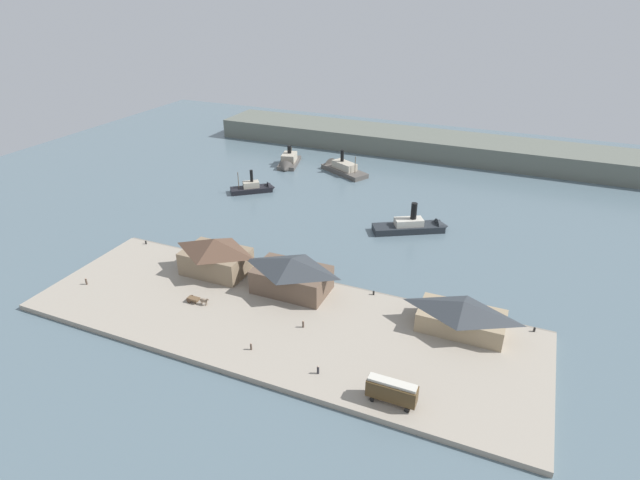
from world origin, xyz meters
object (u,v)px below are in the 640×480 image
Objects in this scene: ferry_shed_east_terminal at (216,255)px; ferry_outer_harbor at (288,163)px; ferry_shed_central_terminal at (292,274)px; pedestrian_at_waters_edge at (318,370)px; horse_cart at (197,299)px; mooring_post_west at (534,330)px; pedestrian_near_west_shed at (86,281)px; street_tram at (392,390)px; pedestrian_near_cart at (251,347)px; ferry_near_quay at (417,226)px; pedestrian_by_tram at (303,324)px; ferry_shed_customs_shed at (462,315)px; mooring_post_center_east at (146,242)px; ferry_mid_harbor at (340,168)px; mooring_post_east at (374,293)px; ferry_moored_east at (256,188)px; mooring_post_center_west at (189,252)px.

ferry_shed_east_terminal is 0.88× the size of ferry_outer_harbor.
pedestrian_at_waters_edge is (16.74, -23.51, -3.52)m from ferry_shed_central_terminal.
mooring_post_west is at bearing 14.89° from horse_cart.
horse_cart is 3.24× the size of pedestrian_near_west_shed.
street_tram is 29.15m from pedestrian_near_cart.
ferry_near_quay is (1.83, 68.39, -0.48)m from pedestrian_at_waters_edge.
pedestrian_at_waters_edge is 14.32m from pedestrian_by_tram.
street_tram is at bearing -26.20° from ferry_shed_east_terminal.
pedestrian_near_west_shed is (-84.31, -17.13, -2.65)m from ferry_shed_customs_shed.
ferry_shed_central_terminal is at bearing 95.22° from pedestrian_near_cart.
mooring_post_center_east is 77.26m from ferry_outer_harbor.
horse_cart is 0.25× the size of ferry_mid_harbor.
pedestrian_near_cart is (-36.37, -22.67, -2.73)m from ferry_shed_customs_shed.
pedestrian_near_cart is at bearing 175.72° from pedestrian_at_waters_edge.
ferry_shed_east_terminal is 14.41m from horse_cart.
horse_cart reaches higher than pedestrian_near_cart.
street_tram is at bearing -55.90° from ferry_outer_harbor.
street_tram is 49.58m from horse_cart.
ferry_outer_harbor is (-94.31, 76.90, -0.09)m from mooring_post_west.
horse_cart is 72.05m from mooring_post_west.
ferry_shed_east_terminal is 0.90× the size of ferry_shed_customs_shed.
mooring_post_west is 34.54m from mooring_post_east.
ferry_shed_central_terminal is 14.97m from pedestrian_by_tram.
ferry_shed_customs_shed reaches higher than mooring_post_east.
ferry_shed_east_terminal is 59.56m from ferry_near_quay.
pedestrian_near_cart is 32.28m from mooring_post_east.
ferry_mid_harbor is 20.96m from ferry_outer_harbor.
ferry_moored_east is at bearing 131.99° from street_tram.
pedestrian_by_tram is at bearing 149.72° from street_tram.
horse_cart is at bearing -165.11° from mooring_post_west.
pedestrian_near_west_shed reaches higher than pedestrian_by_tram.
mooring_post_west is 0.04× the size of ferry_mid_harbor.
ferry_shed_customs_shed is 48.94m from ferry_near_quay.
ferry_mid_harbor is at bearing 90.11° from ferry_shed_east_terminal.
pedestrian_at_waters_edge is (37.49, -23.87, -3.84)m from ferry_shed_east_terminal.
ferry_shed_customs_shed is at bearing -54.91° from ferry_mid_harbor.
street_tram is at bearing -6.43° from pedestrian_at_waters_edge.
pedestrian_near_cart is at bearing -77.90° from ferry_mid_harbor.
mooring_post_center_east is at bearing -93.86° from ferry_outer_harbor.
ferry_outer_harbor is at bearing 127.93° from mooring_post_east.
mooring_post_center_east is at bearing 173.61° from ferry_shed_central_terminal.
ferry_mid_harbor is (11.89, 79.40, -0.17)m from mooring_post_center_west.
ferry_mid_harbor is at bearing 103.87° from ferry_shed_central_terminal.
ferry_outer_harbor is at bearing 112.69° from pedestrian_near_cart.
ferry_mid_harbor is at bearing 132.83° from mooring_post_west.
street_tram is 33.45m from mooring_post_east.
mooring_post_east is (9.66, 17.53, -0.31)m from pedestrian_by_tram.
mooring_post_east is at bearing 28.07° from horse_cart.
mooring_post_center_east is (-99.51, -0.19, 0.00)m from mooring_post_west.
ferry_moored_east is (1.66, -28.47, -0.29)m from ferry_outer_harbor.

